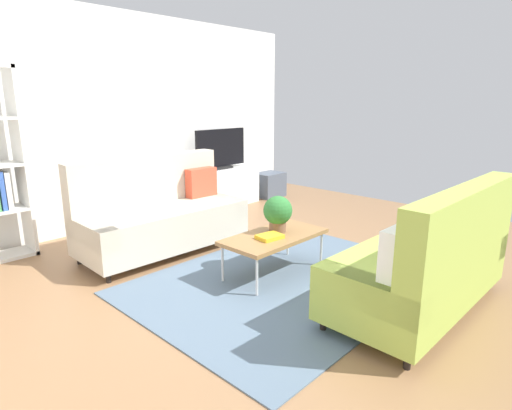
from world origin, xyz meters
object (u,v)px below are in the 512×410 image
object	(u,v)px
bottle_0	(202,165)
tv	(221,149)
storage_trunk	(269,185)
vase_0	(190,168)
table_book_0	(270,237)
couch_beige	(161,214)
tv_console	(221,187)
bottle_2	(212,163)
coffee_table	(274,237)
bottle_1	(207,163)
couch_green	(427,262)
potted_plant	(278,212)

from	to	relation	value
bottle_0	tv	bearing A→B (deg)	2.82
storage_trunk	bottle_0	world-z (taller)	bottle_0
storage_trunk	vase_0	size ratio (longest dim) A/B	3.46
tv	table_book_0	xyz separation A→B (m)	(-1.62, -2.51, -0.51)
vase_0	bottle_0	xyz separation A→B (m)	(0.17, -0.09, 0.04)
storage_trunk	bottle_0	distance (m)	1.60
bottle_0	couch_beige	bearing A→B (deg)	-145.26
tv_console	vase_0	world-z (taller)	vase_0
tv_console	bottle_2	size ratio (longest dim) A/B	5.87
table_book_0	vase_0	size ratio (longest dim) A/B	1.60
coffee_table	bottle_1	world-z (taller)	bottle_1
coffee_table	tv	distance (m)	2.94
couch_green	tv_console	distance (m)	4.09
potted_plant	bottle_1	world-z (taller)	bottle_1
table_book_0	couch_green	bearing A→B (deg)	-73.58
tv_console	tv	xyz separation A→B (m)	(-0.00, -0.02, 0.63)
storage_trunk	potted_plant	size ratio (longest dim) A/B	1.39
couch_green	table_book_0	world-z (taller)	couch_green
bottle_0	bottle_2	distance (m)	0.19
storage_trunk	bottle_2	distance (m)	1.42
tv	storage_trunk	distance (m)	1.32
coffee_table	bottle_1	bearing A→B (deg)	63.99
couch_beige	vase_0	size ratio (longest dim) A/B	12.80
vase_0	bottle_2	distance (m)	0.38
tv	bottle_1	distance (m)	0.36
tv_console	vase_0	size ratio (longest dim) A/B	9.32
bottle_2	bottle_0	bearing A→B (deg)	180.00
coffee_table	tv_console	distance (m)	2.91
table_book_0	bottle_1	bearing A→B (deg)	62.19
tv_console	potted_plant	size ratio (longest dim) A/B	3.74
tv_console	vase_0	xyz separation A→B (m)	(-0.58, 0.05, 0.40)
couch_green	potted_plant	distance (m)	1.49
couch_green	tv_console	size ratio (longest dim) A/B	1.37
couch_beige	bottle_1	bearing A→B (deg)	-145.37
tv	vase_0	bearing A→B (deg)	173.12
coffee_table	vase_0	world-z (taller)	vase_0
tv_console	vase_0	distance (m)	0.70
vase_0	couch_green	bearing A→B (deg)	-99.14
coffee_table	bottle_0	world-z (taller)	bottle_0
couch_green	vase_0	xyz separation A→B (m)	(0.64, 3.96, 0.27)
storage_trunk	coffee_table	bearing A→B (deg)	-137.47
couch_beige	vase_0	bearing A→B (deg)	-137.90
couch_beige	bottle_2	distance (m)	1.99
couch_green	bottle_1	size ratio (longest dim) A/B	8.00
couch_green	tv	distance (m)	4.10
tv_console	tv	world-z (taller)	tv
coffee_table	tv	world-z (taller)	tv
tv	vase_0	distance (m)	0.63
table_book_0	bottle_0	bearing A→B (deg)	63.98
bottle_1	bottle_2	world-z (taller)	same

